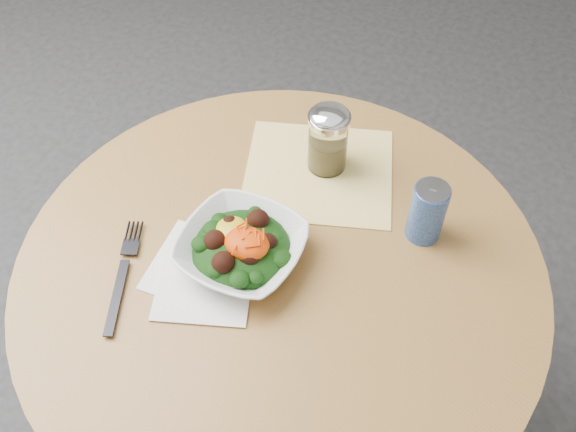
{
  "coord_description": "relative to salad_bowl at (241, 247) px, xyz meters",
  "views": [
    {
      "loc": [
        0.26,
        -0.56,
        1.64
      ],
      "look_at": [
        -0.01,
        0.06,
        0.81
      ],
      "focal_mm": 40.0,
      "sensor_mm": 36.0,
      "label": 1
    }
  ],
  "objects": [
    {
      "name": "fork",
      "position": [
        -0.17,
        -0.11,
        -0.02
      ],
      "size": [
        0.1,
        0.22,
        0.0
      ],
      "color": "black",
      "rests_on": "table"
    },
    {
      "name": "cloth_napkin",
      "position": [
        0.04,
        0.23,
        -0.03
      ],
      "size": [
        0.34,
        0.32,
        0.0
      ],
      "primitive_type": "cube",
      "rotation": [
        0.0,
        0.0,
        0.31
      ],
      "color": "#DEA60B",
      "rests_on": "table"
    },
    {
      "name": "ground",
      "position": [
        0.06,
        0.01,
        -0.78
      ],
      "size": [
        6.0,
        6.0,
        0.0
      ],
      "primitive_type": "plane",
      "color": "#29292B",
      "rests_on": "ground"
    },
    {
      "name": "beverage_can",
      "position": [
        0.26,
        0.18,
        0.03
      ],
      "size": [
        0.06,
        0.06,
        0.12
      ],
      "color": "navy",
      "rests_on": "table"
    },
    {
      "name": "salad_bowl",
      "position": [
        0.0,
        0.0,
        0.0
      ],
      "size": [
        0.22,
        0.22,
        0.08
      ],
      "color": "white",
      "rests_on": "table"
    },
    {
      "name": "table",
      "position": [
        0.06,
        0.01,
        -0.23
      ],
      "size": [
        0.9,
        0.9,
        0.75
      ],
      "color": "black",
      "rests_on": "ground"
    },
    {
      "name": "spice_shaker",
      "position": [
        0.05,
        0.26,
        0.04
      ],
      "size": [
        0.08,
        0.08,
        0.14
      ],
      "color": "silver",
      "rests_on": "table"
    },
    {
      "name": "paper_napkins",
      "position": [
        -0.05,
        -0.06,
        -0.03
      ],
      "size": [
        0.21,
        0.21,
        0.0
      ],
      "color": "white",
      "rests_on": "table"
    }
  ]
}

